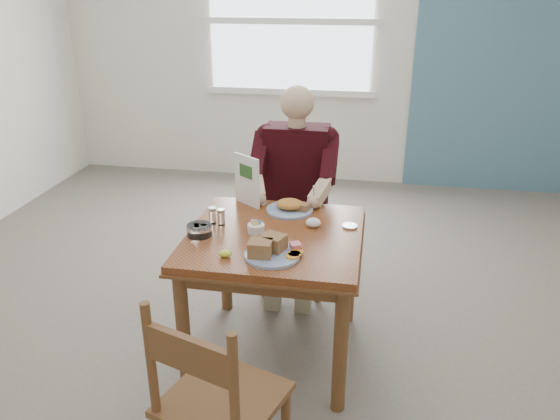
% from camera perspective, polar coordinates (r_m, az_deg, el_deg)
% --- Properties ---
extents(floor, '(6.00, 6.00, 0.00)m').
position_cam_1_polar(floor, '(3.24, -0.52, -14.51)').
color(floor, '#5F594D').
rests_on(floor, ground).
extents(wall_back, '(5.50, 0.00, 5.50)m').
position_cam_1_polar(wall_back, '(5.58, 5.36, 16.97)').
color(wall_back, white).
rests_on(wall_back, ground).
extents(accent_panel, '(1.60, 0.02, 2.80)m').
position_cam_1_polar(accent_panel, '(5.65, 22.34, 15.51)').
color(accent_panel, slate).
rests_on(accent_panel, ground).
extents(lemon_wedge, '(0.07, 0.05, 0.03)m').
position_cam_1_polar(lemon_wedge, '(2.62, -5.75, -4.56)').
color(lemon_wedge, yellow).
rests_on(lemon_wedge, table).
extents(napkin, '(0.10, 0.09, 0.05)m').
position_cam_1_polar(napkin, '(2.92, 3.49, -1.32)').
color(napkin, white).
rests_on(napkin, table).
extents(metal_dish, '(0.09, 0.09, 0.01)m').
position_cam_1_polar(metal_dish, '(2.95, 7.31, -1.68)').
color(metal_dish, silver).
rests_on(metal_dish, table).
extents(window, '(1.72, 0.04, 1.42)m').
position_cam_1_polar(window, '(5.58, 1.08, 19.13)').
color(window, white).
rests_on(window, wall_back).
extents(table, '(0.92, 0.92, 0.75)m').
position_cam_1_polar(table, '(2.90, -0.56, -4.45)').
color(table, brown).
rests_on(table, ground).
extents(chair_far, '(0.42, 0.42, 0.95)m').
position_cam_1_polar(chair_far, '(3.68, 1.74, -1.03)').
color(chair_far, brown).
rests_on(chair_far, ground).
extents(chair_near, '(0.53, 0.53, 0.95)m').
position_cam_1_polar(chair_near, '(2.22, -6.70, -19.50)').
color(chair_near, brown).
rests_on(chair_near, ground).
extents(diner, '(0.53, 0.56, 1.39)m').
position_cam_1_polar(diner, '(3.47, 1.58, 3.39)').
color(diner, gray).
rests_on(diner, chair_far).
extents(near_plate, '(0.30, 0.30, 0.09)m').
position_cam_1_polar(near_plate, '(2.61, -0.97, -4.14)').
color(near_plate, white).
rests_on(near_plate, table).
extents(far_plate, '(0.34, 0.34, 0.07)m').
position_cam_1_polar(far_plate, '(3.11, 1.12, 0.33)').
color(far_plate, white).
rests_on(far_plate, table).
extents(caddy, '(0.09, 0.09, 0.07)m').
position_cam_1_polar(caddy, '(2.85, -2.52, -1.91)').
color(caddy, white).
rests_on(caddy, table).
extents(shakers, '(0.10, 0.06, 0.09)m').
position_cam_1_polar(shakers, '(2.96, -6.63, -0.65)').
color(shakers, white).
rests_on(shakers, table).
extents(creamer, '(0.17, 0.17, 0.06)m').
position_cam_1_polar(creamer, '(2.85, -8.43, -2.07)').
color(creamer, white).
rests_on(creamer, table).
extents(menu, '(0.17, 0.13, 0.30)m').
position_cam_1_polar(menu, '(3.17, -3.47, 3.13)').
color(menu, white).
rests_on(menu, table).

